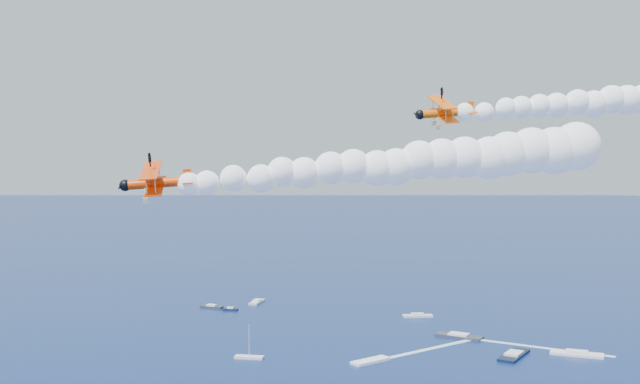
% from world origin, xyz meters
% --- Properties ---
extents(biplane_lead, '(11.93, 13.27, 8.53)m').
position_xyz_m(biplane_lead, '(10.39, 41.07, 61.80)').
color(biplane_lead, '#F25805').
extents(biplane_trail, '(11.17, 12.31, 7.52)m').
position_xyz_m(biplane_trail, '(-14.31, 6.12, 53.03)').
color(biplane_trail, '#F33C05').
extents(smoke_trail_lead, '(51.68, 41.49, 9.36)m').
position_xyz_m(smoke_trail_lead, '(33.11, 51.74, 63.67)').
color(smoke_trail_lead, white).
extents(smoke_trail_trail, '(51.76, 43.18, 9.36)m').
position_xyz_m(smoke_trail_trail, '(8.08, 17.46, 54.90)').
color(smoke_trail_trail, white).
extents(spectator_boats, '(232.18, 165.68, 0.70)m').
position_xyz_m(spectator_boats, '(-9.95, 119.11, 0.35)').
color(spectator_boats, white).
rests_on(spectator_boats, ground).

